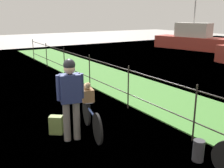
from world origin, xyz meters
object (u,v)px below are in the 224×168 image
Objects in this scene: bicycle_main at (91,119)px; backpack_on_paving at (56,125)px; wooden_crate at (87,95)px; moored_boat_near at (193,40)px; terrier_dog at (87,86)px; mooring_bollard at (198,151)px; cyclist_person at (70,93)px.

backpack_on_paving is (-0.38, -0.65, -0.14)m from bicycle_main.
moored_boat_near reaches higher than wooden_crate.
terrier_dog is 2.61m from mooring_bollard.
cyclist_person is 2.59m from mooring_bollard.
backpack_on_paving is 1.03× the size of mooring_bollard.
terrier_dog is (0.02, -0.01, 0.21)m from wooden_crate.
backpack_on_paving is (-0.08, -0.73, -0.78)m from terrier_dog.
bicycle_main is 0.26× the size of moored_boat_near.
wooden_crate is at bearing 166.36° from terrier_dog.
mooring_bollard is at bearing 38.87° from cyclist_person.
wooden_crate is 0.85× the size of mooring_bollard.
cyclist_person is at bearing 147.82° from backpack_on_paving.
bicycle_main is 3.89× the size of backpack_on_paving.
wooden_crate is 0.06× the size of moored_boat_near.
cyclist_person is 16.03m from moored_boat_near.
terrier_dog is 0.84× the size of mooring_bollard.
moored_boat_near reaches higher than bicycle_main.
backpack_on_paving is at bearing -158.46° from cyclist_person.
cyclist_person reaches higher than bicycle_main.
terrier_dog reaches higher than wooden_crate.
cyclist_person is 4.21× the size of backpack_on_paving.
wooden_crate is (-0.33, 0.08, 0.43)m from bicycle_main.
bicycle_main is at bearing -174.27° from backpack_on_paving.
backpack_on_paving is (-0.05, -0.73, -0.57)m from wooden_crate.
moored_boat_near is (-8.18, 13.69, 0.50)m from backpack_on_paving.
terrier_dog is 0.05× the size of moored_boat_near.
terrier_dog reaches higher than bicycle_main.
bicycle_main reaches higher than mooring_bollard.
cyclist_person is (0.06, -0.48, 0.67)m from bicycle_main.
moored_boat_near is at bearing 122.53° from cyclist_person.
mooring_bollard is at bearing 23.17° from wooden_crate.
terrier_dog is at bearing -57.51° from moored_boat_near.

